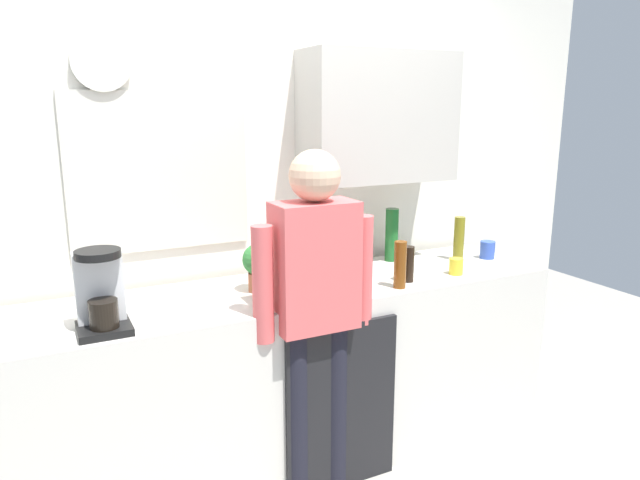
# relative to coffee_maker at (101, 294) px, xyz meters

# --- Properties ---
(kitchen_counter) EXTENTS (2.80, 0.64, 0.91)m
(kitchen_counter) POSITION_rel_coffee_maker_xyz_m (0.86, 0.16, -0.60)
(kitchen_counter) COLOR beige
(kitchen_counter) RESTS_ON ground_plane
(dishwasher_panel) EXTENTS (0.56, 0.02, 0.82)m
(dishwasher_panel) POSITION_rel_coffee_maker_xyz_m (0.98, -0.17, -0.65)
(dishwasher_panel) COLOR black
(dishwasher_panel) RESTS_ON ground_plane
(back_wall_assembly) EXTENTS (4.40, 0.42, 2.60)m
(back_wall_assembly) POSITION_rel_coffee_maker_xyz_m (0.93, 0.56, 0.30)
(back_wall_assembly) COLOR silver
(back_wall_assembly) RESTS_ON ground_plane
(coffee_maker) EXTENTS (0.20, 0.20, 0.33)m
(coffee_maker) POSITION_rel_coffee_maker_xyz_m (0.00, 0.00, 0.00)
(coffee_maker) COLOR black
(coffee_maker) RESTS_ON kitchen_counter
(bottle_olive_oil) EXTENTS (0.06, 0.06, 0.25)m
(bottle_olive_oil) POSITION_rel_coffee_maker_xyz_m (1.94, 0.21, -0.02)
(bottle_olive_oil) COLOR olive
(bottle_olive_oil) RESTS_ON kitchen_counter
(bottle_red_vinegar) EXTENTS (0.06, 0.06, 0.22)m
(bottle_red_vinegar) POSITION_rel_coffee_maker_xyz_m (0.88, 0.21, -0.04)
(bottle_red_vinegar) COLOR maroon
(bottle_red_vinegar) RESTS_ON kitchen_counter
(bottle_amber_beer) EXTENTS (0.06, 0.06, 0.23)m
(bottle_amber_beer) POSITION_rel_coffee_maker_xyz_m (1.35, -0.07, -0.03)
(bottle_amber_beer) COLOR brown
(bottle_amber_beer) RESTS_ON kitchen_counter
(bottle_dark_sauce) EXTENTS (0.06, 0.06, 0.18)m
(bottle_dark_sauce) POSITION_rel_coffee_maker_xyz_m (1.44, -0.00, -0.06)
(bottle_dark_sauce) COLOR black
(bottle_dark_sauce) RESTS_ON kitchen_counter
(bottle_green_wine) EXTENTS (0.07, 0.07, 0.30)m
(bottle_green_wine) POSITION_rel_coffee_maker_xyz_m (1.59, 0.37, 0.00)
(bottle_green_wine) COLOR #195923
(bottle_green_wine) RESTS_ON kitchen_counter
(cup_yellow_cup) EXTENTS (0.07, 0.07, 0.08)m
(cup_yellow_cup) POSITION_rel_coffee_maker_xyz_m (1.74, -0.01, -0.10)
(cup_yellow_cup) COLOR yellow
(cup_yellow_cup) RESTS_ON kitchen_counter
(cup_blue_mug) EXTENTS (0.08, 0.08, 0.10)m
(cup_blue_mug) POSITION_rel_coffee_maker_xyz_m (2.12, 0.17, -0.10)
(cup_blue_mug) COLOR #3351B2
(cup_blue_mug) RESTS_ON kitchen_counter
(potted_plant) EXTENTS (0.15, 0.15, 0.23)m
(potted_plant) POSITION_rel_coffee_maker_xyz_m (0.72, 0.19, -0.01)
(potted_plant) COLOR #9E5638
(potted_plant) RESTS_ON kitchen_counter
(person_at_sink) EXTENTS (0.57, 0.22, 1.60)m
(person_at_sink) POSITION_rel_coffee_maker_xyz_m (0.86, -0.14, -0.11)
(person_at_sink) COLOR black
(person_at_sink) RESTS_ON ground_plane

